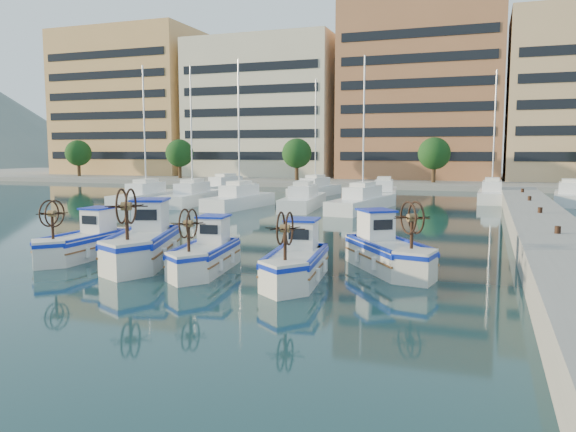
% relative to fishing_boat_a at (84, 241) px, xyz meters
% --- Properties ---
extents(ground, '(300.00, 300.00, 0.00)m').
position_rel_fishing_boat_a_xyz_m(ground, '(5.69, -0.63, -0.72)').
color(ground, '#183A3E').
rests_on(ground, ground).
extents(quay, '(3.00, 60.00, 1.20)m').
position_rel_fishing_boat_a_xyz_m(quay, '(18.69, 7.37, -0.12)').
color(quay, gray).
rests_on(quay, ground).
extents(waterfront, '(180.00, 40.00, 25.60)m').
position_rel_fishing_boat_a_xyz_m(waterfront, '(14.92, 64.41, 10.38)').
color(waterfront, gray).
rests_on(waterfront, ground).
extents(yacht_marina, '(36.60, 22.31, 11.50)m').
position_rel_fishing_boat_a_xyz_m(yacht_marina, '(2.05, 27.66, -0.19)').
color(yacht_marina, white).
rests_on(yacht_marina, ground).
extents(fishing_boat_a, '(1.71, 4.17, 2.60)m').
position_rel_fishing_boat_a_xyz_m(fishing_boat_a, '(0.00, 0.00, 0.00)').
color(fishing_boat_a, silver).
rests_on(fishing_boat_a, ground).
extents(fishing_boat_b, '(3.49, 5.22, 3.15)m').
position_rel_fishing_boat_a_xyz_m(fishing_boat_b, '(3.01, -0.10, 0.15)').
color(fishing_boat_b, silver).
rests_on(fishing_boat_b, ground).
extents(fishing_boat_c, '(2.18, 4.15, 2.52)m').
position_rel_fishing_boat_a_xyz_m(fishing_boat_c, '(6.07, -0.60, -0.02)').
color(fishing_boat_c, silver).
rests_on(fishing_boat_c, ground).
extents(fishing_boat_d, '(2.16, 4.26, 2.60)m').
position_rel_fishing_boat_a_xyz_m(fishing_boat_d, '(9.80, -1.00, 0.00)').
color(fishing_boat_d, silver).
rests_on(fishing_boat_d, ground).
extents(fishing_boat_e, '(3.93, 4.53, 2.79)m').
position_rel_fishing_boat_a_xyz_m(fishing_boat_e, '(12.47, 1.81, 0.05)').
color(fishing_boat_e, silver).
rests_on(fishing_boat_e, ground).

